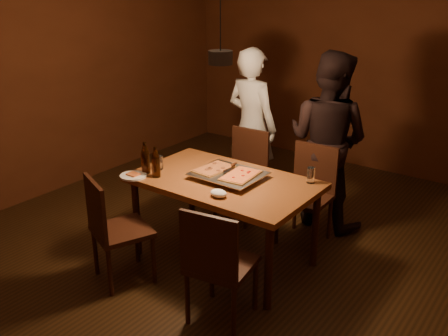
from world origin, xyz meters
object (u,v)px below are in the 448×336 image
Objects in this scene: diner_white at (252,126)px; pizza_tray at (228,176)px; dining_table at (224,188)px; chair_near_right at (216,257)px; plate_slice at (133,176)px; chair_far_left at (245,166)px; pendant_lamp at (220,56)px; beer_bottle_b at (156,162)px; chair_near_left at (111,221)px; beer_bottle_a at (145,158)px; chair_far_right at (310,185)px; diner_dark at (327,141)px.

pizza_tray is at bearing 120.53° from diner_white.
chair_near_right is (0.47, -0.73, -0.14)m from dining_table.
chair_far_left is at bearing 76.83° from plate_slice.
pendant_lamp is at bearing 110.54° from chair_far_left.
beer_bottle_b is at bearing -144.70° from pizza_tray.
chair_near_left is at bearing -119.71° from pizza_tray.
beer_bottle_a is (-0.62, -0.27, 0.21)m from dining_table.
chair_far_left reaches higher than pizza_tray.
chair_far_right is at bearing 45.91° from beer_bottle_a.
chair_near_right is at bearing -16.37° from plate_slice.
plate_slice is at bearing 154.08° from chair_near_right.
chair_far_right is 0.29× the size of diner_dark.
chair_far_right is 1.43m from beer_bottle_b.
plate_slice is at bearing 91.52° from diner_white.
pendant_lamp is (0.02, -0.08, 1.08)m from dining_table.
chair_near_left is (-0.15, -1.62, 0.00)m from chair_far_left.
chair_far_right is 0.87m from pizza_tray.
chair_far_right is at bearing 50.18° from beer_bottle_b.
diner_dark reaches higher than chair_near_right.
beer_bottle_b is at bearing -5.17° from beer_bottle_a.
pendant_lamp reaches higher than chair_far_right.
chair_far_right is 0.51m from diner_dark.
diner_white reaches higher than pizza_tray.
plate_slice is (-0.66, -0.44, -0.01)m from pizza_tray.
diner_white is at bearing 91.47° from beer_bottle_b.
diner_dark is at bearing 73.02° from dining_table.
chair_far_right is 1.87× the size of beer_bottle_b.
chair_far_right is at bearing 173.62° from chair_far_left.
beer_bottle_b reaches higher than chair_near_left.
chair_near_left is 0.33× the size of diner_white.
chair_far_right is 0.29× the size of diner_white.
chair_far_left is 0.44× the size of pendant_lamp.
chair_near_left is 1.00× the size of pizza_tray.
chair_near_left is 2.12× the size of beer_bottle_b.
dining_table is 1.24m from diner_dark.
chair_near_left is at bearing -122.84° from dining_table.
beer_bottle_a is at bearing 44.01° from chair_far_right.
chair_far_right is at bearing 65.59° from pizza_tray.
chair_far_right is 1.06m from diner_white.
pendant_lamp is (0.01, -0.11, 0.99)m from pizza_tray.
chair_near_right is (0.82, -1.56, 0.00)m from chair_far_left.
chair_far_left is (-0.36, 0.83, -0.14)m from dining_table.
pizza_tray is 0.72m from beer_bottle_a.
dining_table is 0.88× the size of diner_dark.
chair_far_right is at bearing 48.47° from plate_slice.
diner_dark is at bearing 59.88° from beer_bottle_b.
chair_near_left is 1.01m from pizza_tray.
chair_far_left and chair_far_right have the same top height.
diner_white is (-0.02, 2.00, 0.29)m from chair_near_left.
beer_bottle_a is 1.05× the size of beer_bottle_b.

